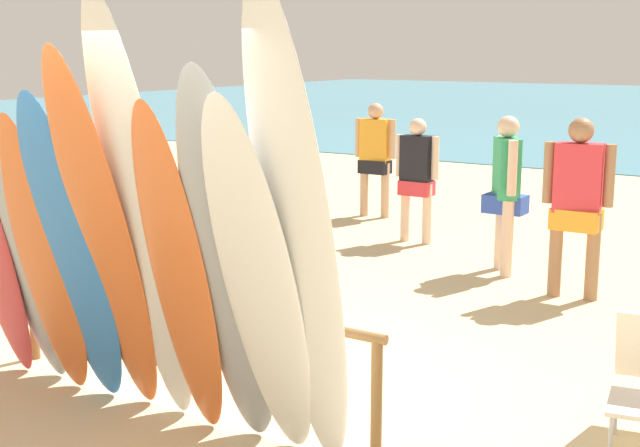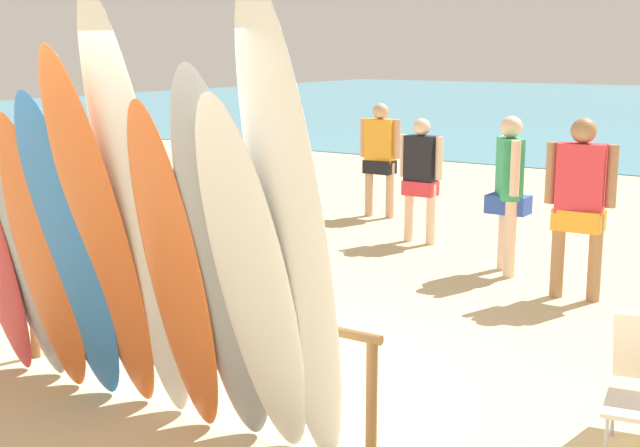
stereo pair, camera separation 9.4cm
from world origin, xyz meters
name	(u,v)px [view 2 (the right image)]	position (x,y,z in m)	size (l,w,h in m)	color
surfboard_rack	(178,317)	(0.00, 0.00, 0.60)	(3.18, 0.07, 0.76)	brown
surfboard_grey_1	(11,223)	(-1.09, -0.48, 1.21)	(0.57, 0.08, 2.49)	#999EA3
surfboard_orange_2	(42,257)	(-0.80, -0.47, 1.01)	(0.52, 0.06, 2.05)	orange
surfboard_blue_3	(69,252)	(-0.49, -0.49, 1.08)	(0.56, 0.08, 2.22)	#337AD1
surfboard_orange_4	(101,238)	(-0.15, -0.52, 1.22)	(0.47, 0.08, 2.53)	orange
surfboard_white_5	(137,217)	(0.13, -0.48, 1.39)	(0.49, 0.07, 2.83)	white
surfboard_orange_6	(175,274)	(0.43, -0.48, 1.07)	(0.46, 0.07, 2.18)	orange
surfboard_grey_7	(223,265)	(0.80, -0.47, 1.17)	(0.51, 0.07, 2.40)	#999EA3
surfboard_white_8	(254,285)	(1.06, -0.52, 1.10)	(0.53, 0.08, 2.28)	white
surfboard_white_9	(292,238)	(1.33, -0.53, 1.40)	(0.48, 0.08, 2.86)	white
beachgoer_by_water	(509,184)	(0.56, 4.55, 0.98)	(0.44, 0.56, 1.70)	beige
beachgoer_photographing	(421,172)	(-0.92, 5.39, 0.89)	(0.59, 0.25, 1.55)	beige
beachgoer_strolling	(380,152)	(-2.18, 6.60, 0.94)	(0.61, 0.26, 1.63)	tan
beachgoer_near_rack	(580,196)	(1.49, 3.98, 1.01)	(0.66, 0.29, 1.76)	#9E704C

